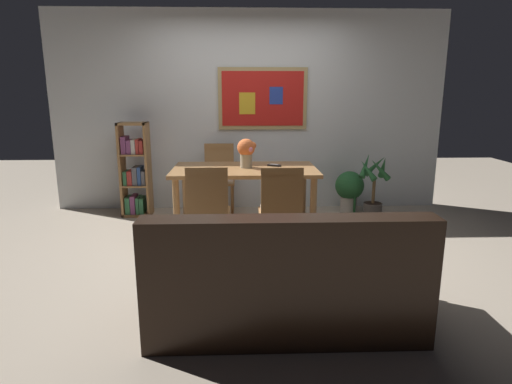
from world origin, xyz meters
TOP-DOWN VIEW (x-y plane):
  - ground_plane at (0.00, 0.00)m, footprint 12.00×12.00m
  - wall_back_with_painting at (0.00, 1.66)m, footprint 5.20×0.14m
  - dining_table at (-0.07, 0.51)m, footprint 1.59×0.90m
  - dining_chair_near_right at (0.26, -0.31)m, footprint 0.40×0.41m
  - dining_chair_near_left at (-0.42, -0.28)m, footprint 0.40×0.41m
  - dining_chair_far_left at (-0.39, 1.31)m, footprint 0.40×0.41m
  - leather_couch at (0.17, -1.48)m, footprint 1.80×0.84m
  - bookshelf at (-1.46, 1.28)m, footprint 0.36×0.28m
  - potted_ivy at (1.32, 1.27)m, footprint 0.37×0.37m
  - potted_palm at (1.55, 1.00)m, footprint 0.40×0.41m
  - flower_vase at (-0.05, 0.54)m, footprint 0.21×0.20m
  - tv_remote at (0.27, 0.61)m, footprint 0.16×0.11m

SIDE VIEW (x-z plane):
  - ground_plane at x=0.00m, z-range 0.00..0.00m
  - leather_couch at x=0.17m, z-range -0.11..0.73m
  - potted_ivy at x=1.32m, z-range 0.02..0.62m
  - potted_palm at x=1.55m, z-range -0.05..0.77m
  - dining_chair_near_right at x=0.26m, z-range 0.08..0.99m
  - dining_chair_near_left at x=-0.42m, z-range 0.08..0.99m
  - dining_chair_far_left at x=-0.39m, z-range 0.08..0.99m
  - bookshelf at x=-1.46m, z-range -0.04..1.15m
  - dining_table at x=-0.07m, z-range 0.28..1.02m
  - tv_remote at x=0.27m, z-range 0.74..0.77m
  - flower_vase at x=-0.05m, z-range 0.77..1.09m
  - wall_back_with_painting at x=0.00m, z-range 0.00..2.60m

